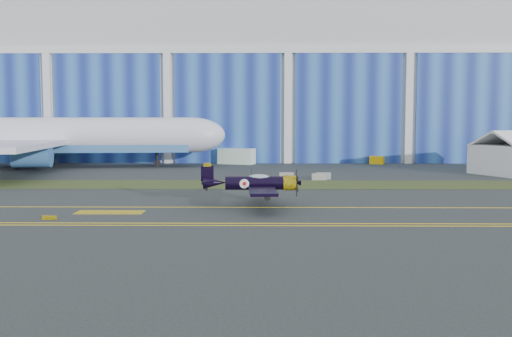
{
  "coord_description": "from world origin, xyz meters",
  "views": [
    {
      "loc": [
        -4.35,
        -60.38,
        8.39
      ],
      "look_at": [
        -5.22,
        4.64,
        2.83
      ],
      "focal_mm": 42.0,
      "sensor_mm": 36.0,
      "label": 1
    }
  ],
  "objects_px": {
    "jetliner": "(42,96)",
    "warbird": "(255,183)",
    "tug": "(377,160)",
    "shipping_container": "(237,156)"
  },
  "relations": [
    {
      "from": "jetliner",
      "to": "warbird",
      "type": "bearing_deg",
      "value": -55.67
    },
    {
      "from": "tug",
      "to": "shipping_container",
      "type": "bearing_deg",
      "value": -154.49
    },
    {
      "from": "warbird",
      "to": "jetliner",
      "type": "xyz_separation_m",
      "value": [
        -36.28,
        44.18,
        9.69
      ]
    },
    {
      "from": "warbird",
      "to": "shipping_container",
      "type": "xyz_separation_m",
      "value": [
        -4.08,
        51.67,
        -0.83
      ]
    },
    {
      "from": "shipping_container",
      "to": "tug",
      "type": "distance_m",
      "value": 25.37
    },
    {
      "from": "warbird",
      "to": "tug",
      "type": "relative_size",
      "value": 5.46
    },
    {
      "from": "warbird",
      "to": "shipping_container",
      "type": "relative_size",
      "value": 2.04
    },
    {
      "from": "warbird",
      "to": "tug",
      "type": "bearing_deg",
      "value": 64.84
    },
    {
      "from": "warbird",
      "to": "jetliner",
      "type": "height_order",
      "value": "jetliner"
    },
    {
      "from": "warbird",
      "to": "tug",
      "type": "xyz_separation_m",
      "value": [
        21.28,
        51.93,
        -1.52
      ]
    }
  ]
}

